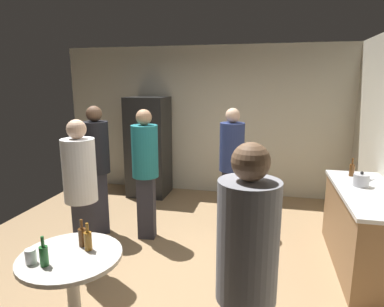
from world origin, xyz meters
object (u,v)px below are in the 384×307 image
Objects in this scene: beer_bottle_brown at (82,236)px; person_in_white_shirt at (81,186)px; person_in_gray_shirt at (247,271)px; person_in_navy_shirt at (232,159)px; refrigerator at (149,147)px; foreground_table at (71,267)px; person_in_black_shirt at (97,160)px; beer_bottle_amber at (88,240)px; kettle at (362,180)px; beer_bottle_on_counter at (352,170)px; beer_bottle_green at (44,255)px; person_in_teal_shirt at (145,164)px; plastic_cup_white at (31,256)px.

person_in_white_shirt reaches higher than beer_bottle_brown.
person_in_navy_shirt is at bearing -31.53° from person_in_gray_shirt.
beer_bottle_brown is at bearing -4.41° from person_in_white_shirt.
foreground_table is (0.64, -3.52, -0.27)m from refrigerator.
beer_bottle_amber is at bearing -8.30° from person_in_black_shirt.
person_in_black_shirt reaches higher than kettle.
beer_bottle_on_counter is 1.00× the size of beer_bottle_green.
beer_bottle_on_counter is 3.25m from beer_bottle_amber.
person_in_teal_shirt is 1.01× the size of person_in_navy_shirt.
kettle is 1.06× the size of beer_bottle_amber.
beer_bottle_on_counter is 2.91m from person_in_gray_shirt.
beer_bottle_on_counter is 3.28m from beer_bottle_brown.
foreground_table is at bearing -96.64° from beer_bottle_brown.
beer_bottle_amber is at bearing 41.17° from plastic_cup_white.
beer_bottle_amber is 0.10m from beer_bottle_brown.
person_in_gray_shirt is (1.28, -0.51, 0.21)m from beer_bottle_amber.
refrigerator is 3.44m from beer_bottle_brown.
person_in_teal_shirt is 1.02× the size of person_in_white_shirt.
kettle is 1.06× the size of beer_bottle_green.
person_in_white_shirt reaches higher than beer_bottle_green.
plastic_cup_white is at bearing -125.50° from beer_bottle_brown.
person_in_teal_shirt is (-2.59, -0.01, 0.04)m from kettle.
person_in_teal_shirt is (0.03, 2.01, 0.19)m from beer_bottle_green.
refrigerator is 3.72m from plastic_cup_white.
person_in_gray_shirt reaches higher than plastic_cup_white.
person_in_black_shirt is (-0.65, 2.00, 0.21)m from beer_bottle_green.
kettle is at bearing 37.65° from beer_bottle_green.
refrigerator reaches higher than plastic_cup_white.
refrigerator is at bearing 96.63° from plastic_cup_white.
beer_bottle_green is at bearing 28.13° from person_in_navy_shirt.
person_in_white_shirt is at bearing 107.02° from beer_bottle_green.
beer_bottle_green is (-2.62, -2.02, -0.15)m from kettle.
person_in_black_shirt is 1.83m from person_in_navy_shirt.
beer_bottle_brown is 0.13× the size of person_in_black_shirt.
person_in_white_shirt is at bearing 15.20° from person_in_gray_shirt.
beer_bottle_amber is at bearing -77.74° from refrigerator.
person_in_navy_shirt is at bearing 175.01° from beer_bottle_on_counter.
beer_bottle_green is 2.09× the size of plastic_cup_white.
beer_bottle_on_counter is 0.13× the size of person_in_teal_shirt.
person_in_teal_shirt is at bearing 92.76° from beer_bottle_brown.
person_in_gray_shirt is (2.03, -3.93, 0.13)m from refrigerator.
beer_bottle_amber is 0.13× the size of person_in_gray_shirt.
person_in_teal_shirt is (-0.06, 1.83, 0.38)m from foreground_table.
person_in_teal_shirt is at bearing 124.26° from person_in_white_shirt.
person_in_black_shirt is at bearing 114.59° from beer_bottle_brown.
beer_bottle_amber is at bearing -138.14° from beer_bottle_on_counter.
person_in_navy_shirt reaches higher than plastic_cup_white.
person_in_white_shirt is 0.99× the size of person_in_navy_shirt.
plastic_cup_white is 0.06× the size of person_in_gray_shirt.
kettle reaches higher than beer_bottle_brown.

